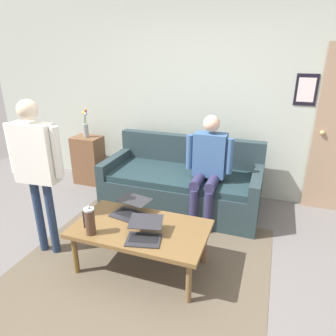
# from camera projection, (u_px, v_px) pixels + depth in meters

# --- Properties ---
(ground_plane) EXTENTS (7.68, 7.68, 0.00)m
(ground_plane) POSITION_uv_depth(u_px,v_px,m) (139.00, 284.00, 2.75)
(ground_plane) COLOR slate
(area_rug) EXTENTS (2.36, 2.35, 0.01)m
(area_rug) POSITION_uv_depth(u_px,v_px,m) (138.00, 273.00, 2.88)
(area_rug) COLOR brown
(area_rug) RESTS_ON ground_plane
(back_wall) EXTENTS (7.04, 0.11, 2.70)m
(back_wall) POSITION_uv_depth(u_px,v_px,m) (203.00, 97.00, 4.18)
(back_wall) COLOR #B2BBAD
(back_wall) RESTS_ON ground_plane
(couch) EXTENTS (1.99, 0.90, 0.88)m
(couch) POSITION_uv_depth(u_px,v_px,m) (182.00, 185.00, 4.01)
(couch) COLOR #26373B
(couch) RESTS_ON ground_plane
(coffee_table) EXTENTS (1.24, 0.70, 0.45)m
(coffee_table) POSITION_uv_depth(u_px,v_px,m) (141.00, 231.00, 2.82)
(coffee_table) COLOR brown
(coffee_table) RESTS_ON ground_plane
(laptop_left) EXTENTS (0.37, 0.39, 0.13)m
(laptop_left) POSITION_uv_depth(u_px,v_px,m) (130.00, 210.00, 3.01)
(laptop_left) COLOR #28282D
(laptop_left) RESTS_ON coffee_table
(laptop_center) EXTENTS (0.36, 0.39, 0.13)m
(laptop_center) POSITION_uv_depth(u_px,v_px,m) (144.00, 233.00, 2.63)
(laptop_center) COLOR #28282D
(laptop_center) RESTS_ON coffee_table
(french_press) EXTENTS (0.11, 0.09, 0.28)m
(french_press) POSITION_uv_depth(u_px,v_px,m) (90.00, 221.00, 2.66)
(french_press) COLOR #4C3323
(french_press) RESTS_ON coffee_table
(side_shelf) EXTENTS (0.42, 0.32, 0.73)m
(side_shelf) POSITION_uv_depth(u_px,v_px,m) (89.00, 160.00, 4.72)
(side_shelf) COLOR brown
(side_shelf) RESTS_ON ground_plane
(flower_vase) EXTENTS (0.09, 0.09, 0.43)m
(flower_vase) POSITION_uv_depth(u_px,v_px,m) (86.00, 126.00, 4.53)
(flower_vase) COLOR #909A9B
(flower_vase) RESTS_ON side_shelf
(person_standing) EXTENTS (0.56, 0.21, 1.57)m
(person_standing) POSITION_uv_depth(u_px,v_px,m) (36.00, 160.00, 2.84)
(person_standing) COLOR navy
(person_standing) RESTS_ON ground_plane
(person_seated) EXTENTS (0.55, 0.51, 1.28)m
(person_seated) POSITION_uv_depth(u_px,v_px,m) (208.00, 164.00, 3.54)
(person_seated) COLOR #2D2A4E
(person_seated) RESTS_ON ground_plane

